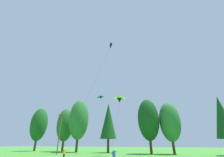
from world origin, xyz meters
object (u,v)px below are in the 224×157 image
at_px(kite_flyer_mid, 114,155).
at_px(parafoil_kite_mid_lime_white, 120,99).
at_px(kite_flyer_near, 64,153).
at_px(parafoil_kite_far_magenta, 111,45).
at_px(utility_pole, 60,131).
at_px(parafoil_kite_high_teal, 101,97).

height_order(kite_flyer_mid, parafoil_kite_mid_lime_white, parafoil_kite_mid_lime_white).
distance_m(kite_flyer_mid, parafoil_kite_mid_lime_white, 17.58).
distance_m(kite_flyer_near, parafoil_kite_far_magenta, 24.80).
bearing_deg(kite_flyer_mid, parafoil_kite_far_magenta, 111.60).
distance_m(kite_flyer_near, parafoil_kite_mid_lime_white, 17.52).
relative_size(kite_flyer_near, parafoil_kite_far_magenta, 0.07).
bearing_deg(parafoil_kite_far_magenta, utility_pole, 162.44).
xyz_separation_m(kite_flyer_near, parafoil_kite_high_teal, (-1.62, 18.18, 14.24)).
bearing_deg(utility_pole, kite_flyer_mid, -34.45).
height_order(kite_flyer_near, kite_flyer_mid, same).
bearing_deg(parafoil_kite_high_teal, utility_pole, -136.86).
height_order(kite_flyer_near, parafoil_kite_high_teal, parafoil_kite_high_teal).
bearing_deg(parafoil_kite_far_magenta, parafoil_kite_mid_lime_white, 85.78).
distance_m(kite_flyer_near, parafoil_kite_high_teal, 23.15).
bearing_deg(parafoil_kite_high_teal, kite_flyer_mid, -62.57).
relative_size(kite_flyer_near, parafoil_kite_mid_lime_white, 0.12).
bearing_deg(utility_pole, parafoil_kite_high_teal, 43.14).
relative_size(kite_flyer_mid, parafoil_kite_high_teal, 0.09).
bearing_deg(utility_pole, kite_flyer_near, -49.67).
xyz_separation_m(utility_pole, kite_flyer_mid, (17.75, -12.18, -4.11)).
relative_size(parafoil_kite_mid_lime_white, parafoil_kite_far_magenta, 0.62).
relative_size(parafoil_kite_high_teal, parafoil_kite_far_magenta, 0.80).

